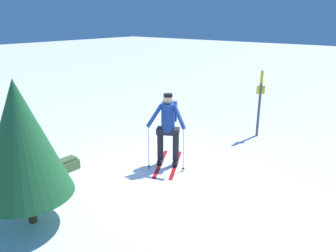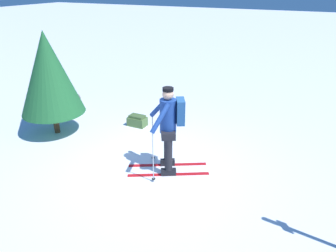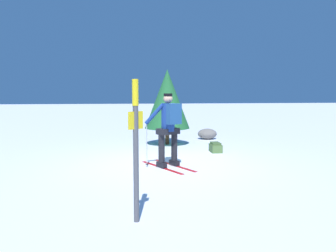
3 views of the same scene
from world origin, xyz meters
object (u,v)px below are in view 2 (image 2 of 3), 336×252
rock_boulder (70,99)px  pine_tree (49,73)px  dropped_backpack (137,121)px  skier (169,125)px

rock_boulder → pine_tree: 2.37m
dropped_backpack → rock_boulder: size_ratio=0.67×
dropped_backpack → rock_boulder: 2.68m
skier → rock_boulder: bearing=65.1°
rock_boulder → pine_tree: size_ratio=0.28×
skier → pine_tree: 3.41m
dropped_backpack → rock_boulder: rock_boulder is taller
skier → dropped_backpack: skier is taller
skier → rock_boulder: skier is taller
dropped_backpack → pine_tree: (-1.26, 1.62, 1.41)m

